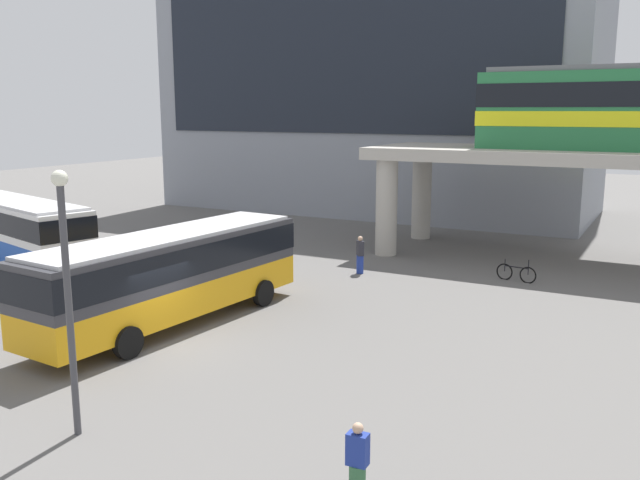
{
  "coord_description": "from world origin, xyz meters",
  "views": [
    {
      "loc": [
        13.94,
        -15.56,
        7.31
      ],
      "look_at": [
        1.42,
        7.79,
        2.2
      ],
      "focal_mm": 37.88,
      "sensor_mm": 36.0,
      "label": 1
    }
  ],
  "objects_px": {
    "pedestrian_by_bike_rack": "(360,256)",
    "bus_main": "(171,269)",
    "bicycle_black": "(516,273)",
    "pedestrian_waiting_near_stop": "(357,466)",
    "bus_secondary": "(14,225)",
    "station_building": "(379,62)"
  },
  "relations": [
    {
      "from": "pedestrian_by_bike_rack",
      "to": "bus_main",
      "type": "bearing_deg",
      "value": -104.73
    },
    {
      "from": "bus_main",
      "to": "bicycle_black",
      "type": "distance_m",
      "value": 14.99
    },
    {
      "from": "bicycle_black",
      "to": "pedestrian_by_bike_rack",
      "type": "distance_m",
      "value": 6.87
    },
    {
      "from": "pedestrian_by_bike_rack",
      "to": "pedestrian_waiting_near_stop",
      "type": "xyz_separation_m",
      "value": [
        7.66,
        -16.65,
        -0.05
      ]
    },
    {
      "from": "bus_main",
      "to": "bus_secondary",
      "type": "height_order",
      "value": "same"
    },
    {
      "from": "station_building",
      "to": "bus_main",
      "type": "height_order",
      "value": "station_building"
    },
    {
      "from": "pedestrian_waiting_near_stop",
      "to": "bus_secondary",
      "type": "bearing_deg",
      "value": 155.71
    },
    {
      "from": "bus_main",
      "to": "pedestrian_by_bike_rack",
      "type": "bearing_deg",
      "value": 75.27
    },
    {
      "from": "pedestrian_waiting_near_stop",
      "to": "pedestrian_by_bike_rack",
      "type": "bearing_deg",
      "value": 114.7
    },
    {
      "from": "pedestrian_waiting_near_stop",
      "to": "station_building",
      "type": "bearing_deg",
      "value": 112.92
    },
    {
      "from": "station_building",
      "to": "bicycle_black",
      "type": "relative_size",
      "value": 17.32
    },
    {
      "from": "bus_secondary",
      "to": "bicycle_black",
      "type": "height_order",
      "value": "bus_secondary"
    },
    {
      "from": "bus_main",
      "to": "station_building",
      "type": "bearing_deg",
      "value": 99.89
    },
    {
      "from": "station_building",
      "to": "bicycle_black",
      "type": "distance_m",
      "value": 25.16
    },
    {
      "from": "bus_secondary",
      "to": "station_building",
      "type": "bearing_deg",
      "value": 74.67
    },
    {
      "from": "pedestrian_by_bike_rack",
      "to": "bicycle_black",
      "type": "bearing_deg",
      "value": 16.24
    },
    {
      "from": "bus_main",
      "to": "bicycle_black",
      "type": "xyz_separation_m",
      "value": [
        9.16,
        11.75,
        -1.63
      ]
    },
    {
      "from": "bus_main",
      "to": "bus_secondary",
      "type": "xyz_separation_m",
      "value": [
        -12.36,
        3.39,
        0.0
      ]
    },
    {
      "from": "bus_main",
      "to": "pedestrian_by_bike_rack",
      "type": "relative_size",
      "value": 6.5
    },
    {
      "from": "pedestrian_by_bike_rack",
      "to": "pedestrian_waiting_near_stop",
      "type": "relative_size",
      "value": 1.06
    },
    {
      "from": "station_building",
      "to": "pedestrian_waiting_near_stop",
      "type": "xyz_separation_m",
      "value": [
        15.41,
        -36.44,
        -9.99
      ]
    },
    {
      "from": "station_building",
      "to": "pedestrian_waiting_near_stop",
      "type": "bearing_deg",
      "value": -67.08
    }
  ]
}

